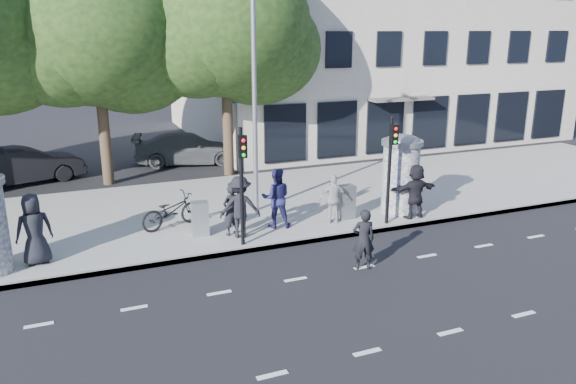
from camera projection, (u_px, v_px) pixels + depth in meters
name	position (u px, v px, depth m)	size (l,w,h in m)	color
ground	(319.00, 304.00, 12.99)	(120.00, 120.00, 0.00)	black
sidewalk	(227.00, 208.00, 19.63)	(40.00, 8.00, 0.15)	gray
curb	(266.00, 247.00, 16.12)	(40.00, 0.10, 0.16)	slate
lane_dash_near	(367.00, 352.00, 11.04)	(32.00, 0.12, 0.01)	silver
lane_dash_far	(296.00, 279.00, 14.23)	(32.00, 0.12, 0.01)	silver
ad_column_right	(401.00, 172.00, 18.63)	(1.36, 1.36, 2.65)	beige
traffic_pole_near	(242.00, 175.00, 15.51)	(0.22, 0.31, 3.40)	black
traffic_pole_far	(391.00, 160.00, 17.26)	(0.22, 0.31, 3.40)	black
street_lamp	(255.00, 72.00, 17.82)	(0.25, 0.93, 8.00)	slate
tree_near_left	(95.00, 30.00, 21.28)	(6.80, 6.80, 8.97)	#38281C
tree_center	(225.00, 23.00, 22.68)	(7.00, 7.00, 9.30)	#38281C
building	(359.00, 30.00, 33.43)	(20.30, 15.85, 12.00)	#AAA18F
ped_a	(34.00, 229.00, 14.58)	(0.93, 0.61, 1.91)	black
ped_b	(231.00, 210.00, 16.71)	(0.56, 0.37, 1.55)	black
ped_c	(276.00, 198.00, 17.32)	(0.92, 0.71, 1.88)	#201F4D
ped_d	(240.00, 207.00, 16.48)	(1.20, 0.69, 1.86)	black
ped_e	(334.00, 199.00, 17.73)	(0.92, 0.53, 1.58)	#A8A7AA
ped_f	(415.00, 191.00, 18.19)	(1.67, 0.60, 1.80)	black
man_road	(363.00, 239.00, 14.66)	(0.60, 0.39, 1.65)	black
bicycle	(171.00, 211.00, 17.38)	(2.04, 0.71, 1.07)	black
cabinet_left	(200.00, 219.00, 16.73)	(0.50, 0.36, 1.04)	gray
cabinet_right	(346.00, 202.00, 18.19)	(0.53, 0.39, 1.11)	slate
car_mid	(25.00, 165.00, 22.85)	(4.55, 1.59, 1.50)	black
car_right	(188.00, 149.00, 26.22)	(4.95, 2.01, 1.44)	#4C4F52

